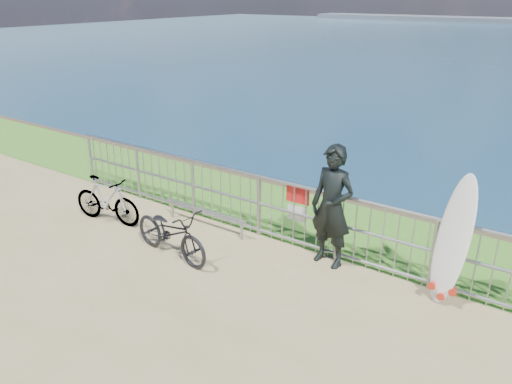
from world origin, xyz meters
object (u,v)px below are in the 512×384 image
Objects in this scene: surfboard at (452,245)px; bicycle_near at (171,232)px; surfer at (332,207)px; bicycle_far at (107,200)px.

bicycle_near is (-3.98, -1.28, -0.42)m from surfboard.
surfer is at bearing -52.85° from bicycle_near.
surfboard is 5.96m from bicycle_far.
surfer reaches higher than bicycle_far.
bicycle_far reaches higher than bicycle_near.
bicycle_far is at bearing 88.59° from bicycle_near.
surfer reaches higher than bicycle_near.
surfer is 1.32× the size of bicycle_far.
bicycle_far is (-4.08, -0.98, -0.53)m from surfer.
bicycle_far is (-1.88, 0.28, 0.01)m from bicycle_near.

